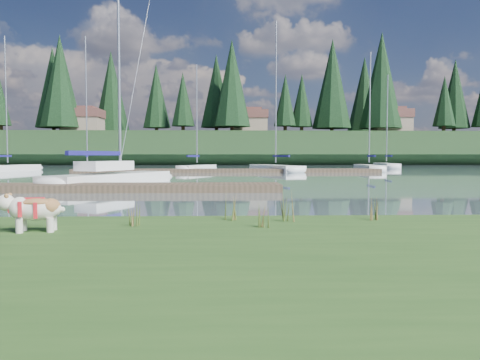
{
  "coord_description": "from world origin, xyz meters",
  "views": [
    {
      "loc": [
        1.74,
        -9.9,
        1.44
      ],
      "look_at": [
        2.06,
        -0.5,
        0.95
      ],
      "focal_mm": 35.0,
      "sensor_mm": 36.0,
      "label": 1
    }
  ],
  "objects": [
    {
      "name": "ground",
      "position": [
        0.0,
        30.0,
        0.0
      ],
      "size": [
        200.0,
        200.0,
        0.0
      ],
      "primitive_type": "plane",
      "color": "gray",
      "rests_on": "ground"
    },
    {
      "name": "bank",
      "position": [
        0.0,
        -6.0,
        0.17
      ],
      "size": [
        60.0,
        9.0,
        0.35
      ],
      "primitive_type": "cube",
      "color": "#2D501E",
      "rests_on": "ground"
    },
    {
      "name": "ridge",
      "position": [
        0.0,
        73.0,
        2.5
      ],
      "size": [
        200.0,
        20.0,
        5.0
      ],
      "primitive_type": "cube",
      "color": "#1A3017",
      "rests_on": "ground"
    },
    {
      "name": "bulldog",
      "position": [
        -0.98,
        -3.16,
        0.69
      ],
      "size": [
        0.92,
        0.45,
        0.54
      ],
      "rotation": [
        0.0,
        0.0,
        3.28
      ],
      "color": "silver",
      "rests_on": "bank"
    },
    {
      "name": "sailboat_main",
      "position": [
        -3.51,
        13.73,
        0.42
      ],
      "size": [
        5.34,
        9.03,
        13.06
      ],
      "rotation": [
        0.0,
        0.0,
        1.15
      ],
      "color": "white",
      "rests_on": "ground"
    },
    {
      "name": "dock_near",
      "position": [
        -4.0,
        9.0,
        0.15
      ],
      "size": [
        16.0,
        2.0,
        0.3
      ],
      "primitive_type": "cube",
      "color": "#4C3D2C",
      "rests_on": "ground"
    },
    {
      "name": "dock_far",
      "position": [
        2.0,
        30.0,
        0.15
      ],
      "size": [
        26.0,
        2.2,
        0.3
      ],
      "primitive_type": "cube",
      "color": "#4C3D2C",
      "rests_on": "ground"
    },
    {
      "name": "sailboat_bg_0",
      "position": [
        -17.79,
        34.01,
        0.32
      ],
      "size": [
        3.49,
        8.68,
        12.29
      ],
      "rotation": [
        0.0,
        0.0,
        1.35
      ],
      "color": "white",
      "rests_on": "ground"
    },
    {
      "name": "sailboat_bg_1",
      "position": [
        -11.26,
        34.99,
        0.33
      ],
      "size": [
        3.8,
        8.59,
        12.55
      ],
      "rotation": [
        0.0,
        0.0,
        1.83
      ],
      "color": "white",
      "rests_on": "ground"
    },
    {
      "name": "sailboat_bg_2",
      "position": [
        -0.53,
        33.38,
        0.33
      ],
      "size": [
        3.71,
        6.37,
        9.79
      ],
      "rotation": [
        0.0,
        0.0,
        1.16
      ],
      "color": "white",
      "rests_on": "ground"
    },
    {
      "name": "sailboat_bg_3",
      "position": [
        6.19,
        33.5,
        0.32
      ],
      "size": [
        4.7,
        9.55,
        13.7
      ],
      "rotation": [
        0.0,
        0.0,
        1.89
      ],
      "color": "white",
      "rests_on": "ground"
    },
    {
      "name": "sailboat_bg_4",
      "position": [
        15.4,
        34.26,
        0.33
      ],
      "size": [
        2.01,
        7.64,
        11.18
      ],
      "rotation": [
        0.0,
        0.0,
        1.5
      ],
      "color": "white",
      "rests_on": "ground"
    },
    {
      "name": "sailboat_bg_5",
      "position": [
        20.26,
        43.35,
        0.32
      ],
      "size": [
        2.09,
        7.52,
        10.67
      ],
      "rotation": [
        0.0,
        0.0,
        1.48
      ],
      "color": "white",
      "rests_on": "ground"
    },
    {
      "name": "weed_0",
      "position": [
        0.33,
        -2.65,
        0.57
      ],
      "size": [
        0.17,
        0.14,
        0.52
      ],
      "color": "#475B23",
      "rests_on": "bank"
    },
    {
      "name": "weed_1",
      "position": [
        1.86,
        -2.07,
        0.56
      ],
      "size": [
        0.17,
        0.14,
        0.49
      ],
      "color": "#475B23",
      "rests_on": "bank"
    },
    {
      "name": "weed_2",
      "position": [
        2.79,
        -2.24,
        0.6
      ],
      "size": [
        0.17,
        0.14,
        0.6
      ],
      "color": "#475B23",
      "rests_on": "bank"
    },
    {
      "name": "weed_4",
      "position": [
        2.34,
        -2.91,
        0.51
      ],
      "size": [
        0.17,
        0.14,
        0.39
      ],
      "color": "#475B23",
      "rests_on": "bank"
    },
    {
      "name": "weed_5",
      "position": [
        4.28,
        -2.15,
        0.55
      ],
      "size": [
        0.17,
        0.14,
        0.48
      ],
      "color": "#475B23",
      "rests_on": "bank"
    },
    {
      "name": "mud_lip",
      "position": [
        0.0,
        -1.6,
        0.07
      ],
      "size": [
        60.0,
        0.5,
        0.14
      ],
      "primitive_type": "cube",
      "color": "#33281C",
      "rests_on": "ground"
    },
    {
      "name": "conifer_2",
      "position": [
        -25.0,
        68.0,
        13.54
      ],
      "size": [
        6.6,
        6.6,
        16.05
      ],
      "color": "#382619",
      "rests_on": "ridge"
    },
    {
      "name": "conifer_3",
      "position": [
        -10.0,
        72.0,
        11.74
      ],
      "size": [
        4.84,
        4.84,
        12.25
      ],
      "color": "#382619",
      "rests_on": "ridge"
    },
    {
      "name": "conifer_4",
      "position": [
        3.0,
        66.0,
        13.09
      ],
      "size": [
        6.16,
        6.16,
        15.1
      ],
      "color": "#382619",
      "rests_on": "ridge"
    },
    {
      "name": "conifer_5",
      "position": [
        15.0,
        70.0,
        10.83
      ],
      "size": [
        3.96,
        3.96,
        10.35
      ],
      "color": "#382619",
      "rests_on": "ridge"
    },
    {
      "name": "conifer_6",
      "position": [
        28.0,
        68.0,
        13.99
      ],
      "size": [
        7.04,
        7.04,
        17.0
      ],
      "color": "#382619",
      "rests_on": "ridge"
    },
    {
      "name": "conifer_7",
      "position": [
        42.0,
        71.0,
        12.19
      ],
      "size": [
        5.28,
        5.28,
        13.2
      ],
      "color": "#382619",
      "rests_on": "ridge"
    },
    {
      "name": "house_0",
      "position": [
        -22.0,
        70.0,
        7.31
      ],
      "size": [
        6.3,
        5.3,
        4.65
      ],
      "color": "gray",
      "rests_on": "ridge"
    },
    {
      "name": "house_1",
      "position": [
        6.0,
        71.0,
        7.31
      ],
      "size": [
        6.3,
        5.3,
        4.65
      ],
      "color": "gray",
      "rests_on": "ridge"
    },
    {
      "name": "house_2",
      "position": [
        30.0,
        69.0,
        7.31
      ],
      "size": [
        6.3,
        5.3,
        4.65
      ],
      "color": "gray",
      "rests_on": "ridge"
    }
  ]
}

